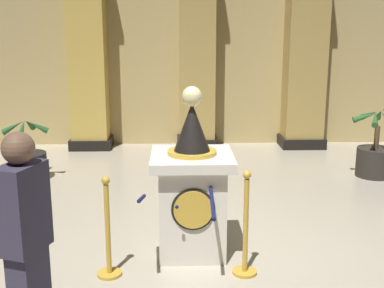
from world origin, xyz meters
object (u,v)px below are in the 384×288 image
(stanchion_far, at_px, (245,238))
(pedestal_clock, at_px, (192,192))
(stanchion_near, at_px, (108,242))
(potted_palm_left, at_px, (28,163))
(bystander_guest, at_px, (26,241))
(potted_palm_right, at_px, (375,156))

(stanchion_far, bearing_deg, pedestal_clock, 134.93)
(stanchion_near, bearing_deg, pedestal_clock, 31.03)
(stanchion_far, distance_m, potted_palm_left, 4.39)
(bystander_guest, bearing_deg, potted_palm_right, 45.77)
(pedestal_clock, height_order, potted_palm_left, pedestal_clock)
(potted_palm_right, distance_m, bystander_guest, 6.13)
(stanchion_near, bearing_deg, potted_palm_right, 39.61)
(stanchion_far, bearing_deg, stanchion_near, 179.67)
(stanchion_near, xyz_separation_m, potted_palm_right, (3.85, 3.19, -0.02))
(stanchion_near, relative_size, potted_palm_right, 0.88)
(pedestal_clock, xyz_separation_m, stanchion_far, (0.50, -0.50, -0.31))
(pedestal_clock, bearing_deg, potted_palm_left, 132.85)
(potted_palm_right, bearing_deg, bystander_guest, -134.23)
(pedestal_clock, distance_m, potted_palm_left, 3.70)
(potted_palm_left, bearing_deg, pedestal_clock, -47.15)
(pedestal_clock, distance_m, bystander_guest, 2.09)
(potted_palm_left, xyz_separation_m, potted_palm_right, (5.53, -0.00, 0.06))
(potted_palm_right, relative_size, bystander_guest, 0.68)
(potted_palm_right, bearing_deg, stanchion_near, -140.39)
(stanchion_near, height_order, bystander_guest, bystander_guest)
(stanchion_far, bearing_deg, potted_palm_left, 133.19)
(pedestal_clock, height_order, bystander_guest, pedestal_clock)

